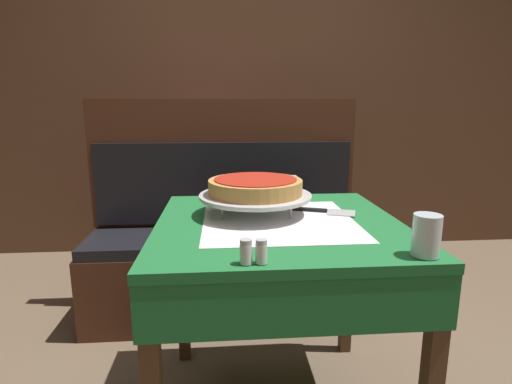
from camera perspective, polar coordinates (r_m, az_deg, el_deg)
The scene contains 12 objects.
dining_table_front at distance 1.43m, azimuth 3.20°, elevation -8.39°, with size 0.84×0.84×0.78m.
dining_table_rear at distance 2.85m, azimuth -7.15°, elevation 1.46°, with size 0.66×0.66×0.77m.
booth_bench at distance 2.28m, azimuth -4.37°, elevation -8.74°, with size 1.51×0.45×1.21m.
back_wall_panel at distance 3.24m, azimuth -1.34°, elevation 12.68°, with size 6.00×0.04×2.40m, color brown.
pizza_pan_stand at distance 1.46m, azimuth -0.09°, elevation -0.66°, with size 0.41×0.41×0.08m.
deep_dish_pizza at distance 1.45m, azimuth -0.09°, elevation 0.82°, with size 0.34×0.34×0.06m.
pizza_server at distance 1.52m, azimuth 9.29°, elevation -2.68°, with size 0.28×0.14×0.01m.
water_glass_near at distance 1.15m, azimuth 23.17°, elevation -5.70°, with size 0.07×0.07×0.11m.
salt_shaker at distance 1.02m, azimuth -1.44°, elevation -8.52°, with size 0.03×0.03×0.06m.
pepper_shaker at distance 1.02m, azimuth 0.76°, elevation -8.49°, with size 0.03×0.03×0.06m.
napkin_holder at distance 1.76m, azimuth 4.22°, elevation 0.83°, with size 0.10×0.05×0.09m.
condiment_caddy at distance 2.83m, azimuth -7.98°, elevation 4.89°, with size 0.12×0.12×0.18m.
Camera 1 is at (-0.19, -1.33, 1.17)m, focal length 28.00 mm.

